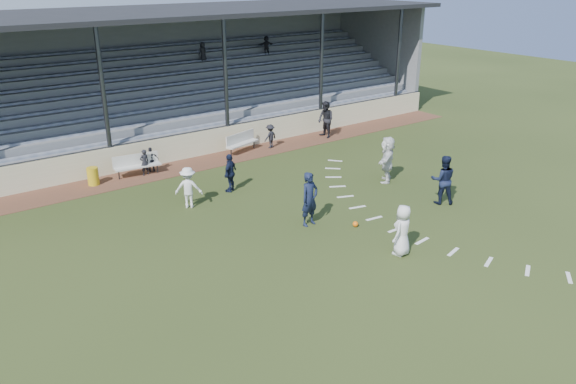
# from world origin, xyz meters

# --- Properties ---
(ground) EXTENTS (90.00, 90.00, 0.00)m
(ground) POSITION_xyz_m (0.00, 0.00, 0.00)
(ground) COLOR #2C3817
(ground) RESTS_ON ground
(cinder_track) EXTENTS (34.00, 2.00, 0.02)m
(cinder_track) POSITION_xyz_m (0.00, 10.50, 0.01)
(cinder_track) COLOR #553022
(cinder_track) RESTS_ON ground
(retaining_wall) EXTENTS (34.00, 0.18, 1.20)m
(retaining_wall) POSITION_xyz_m (0.00, 11.55, 0.60)
(retaining_wall) COLOR beige
(retaining_wall) RESTS_ON ground
(bench_left) EXTENTS (2.03, 0.69, 0.95)m
(bench_left) POSITION_xyz_m (-2.25, 10.64, 0.58)
(bench_left) COLOR beige
(bench_left) RESTS_ON cinder_track
(bench_right) EXTENTS (2.03, 1.00, 0.95)m
(bench_right) POSITION_xyz_m (3.27, 10.84, 0.58)
(bench_right) COLOR beige
(bench_right) RESTS_ON cinder_track
(trash_bin) EXTENTS (0.47, 0.47, 0.75)m
(trash_bin) POSITION_xyz_m (-4.20, 10.63, 0.40)
(trash_bin) COLOR gold
(trash_bin) RESTS_ON cinder_track
(football) EXTENTS (0.20, 0.20, 0.20)m
(football) POSITION_xyz_m (1.89, 1.03, 0.10)
(football) COLOR orange
(football) RESTS_ON ground
(player_white_lead) EXTENTS (0.94, 0.76, 1.68)m
(player_white_lead) POSITION_xyz_m (1.67, -1.33, 0.84)
(player_white_lead) COLOR silver
(player_white_lead) RESTS_ON ground
(player_navy_lead) EXTENTS (0.76, 0.54, 1.96)m
(player_navy_lead) POSITION_xyz_m (0.69, 2.15, 0.98)
(player_navy_lead) COLOR #121832
(player_navy_lead) RESTS_ON ground
(player_navy_mid) EXTENTS (1.20, 1.16, 1.94)m
(player_navy_mid) POSITION_xyz_m (6.05, 0.65, 0.97)
(player_navy_mid) COLOR #121832
(player_navy_mid) RESTS_ON ground
(player_white_wing) EXTENTS (1.19, 1.09, 1.61)m
(player_white_wing) POSITION_xyz_m (-2.03, 6.10, 0.80)
(player_white_wing) COLOR silver
(player_white_wing) RESTS_ON ground
(player_navy_wing) EXTENTS (1.00, 0.84, 1.60)m
(player_navy_wing) POSITION_xyz_m (0.10, 6.60, 0.80)
(player_navy_wing) COLOR #121832
(player_navy_wing) RESTS_ON ground
(player_white_back) EXTENTS (1.80, 1.62, 1.99)m
(player_white_back) POSITION_xyz_m (6.07, 3.64, 0.99)
(player_white_back) COLOR silver
(player_white_back) RESTS_ON ground
(official) EXTENTS (0.77, 0.97, 1.95)m
(official) POSITION_xyz_m (8.27, 10.32, 0.99)
(official) COLOR black
(official) RESTS_ON cinder_track
(sub_left_near) EXTENTS (0.46, 0.33, 1.17)m
(sub_left_near) POSITION_xyz_m (-1.96, 10.46, 0.61)
(sub_left_near) COLOR black
(sub_left_near) RESTS_ON cinder_track
(sub_left_far) EXTENTS (0.71, 0.51, 1.12)m
(sub_left_far) POSITION_xyz_m (-1.53, 10.72, 0.58)
(sub_left_far) COLOR black
(sub_left_far) RESTS_ON cinder_track
(sub_right) EXTENTS (0.87, 0.63, 1.21)m
(sub_right) POSITION_xyz_m (4.80, 10.51, 0.63)
(sub_right) COLOR black
(sub_right) RESTS_ON cinder_track
(grandstand) EXTENTS (34.60, 9.00, 6.61)m
(grandstand) POSITION_xyz_m (0.00, 16.26, 2.20)
(grandstand) COLOR slate
(grandstand) RESTS_ON ground
(penalty_arc) EXTENTS (3.89, 14.63, 0.01)m
(penalty_arc) POSITION_xyz_m (4.12, 0.00, 0.01)
(penalty_arc) COLOR white
(penalty_arc) RESTS_ON ground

